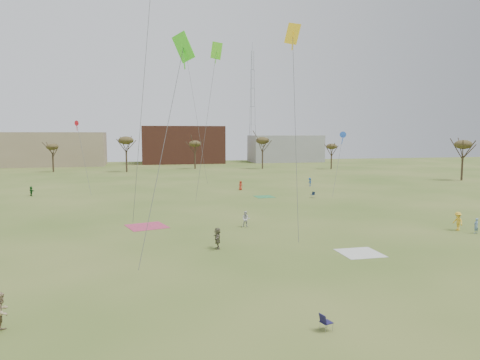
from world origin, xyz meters
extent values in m
plane|color=#39571B|center=(0.00, 0.00, 0.00)|extent=(260.00, 260.00, 0.00)
imported|color=#9D8764|center=(-15.45, -3.48, 0.98)|extent=(0.96, 1.11, 1.97)
imported|color=brown|center=(-2.50, 9.52, 0.90)|extent=(0.69, 1.71, 1.80)
imported|color=gold|center=(22.10, 11.18, 0.93)|extent=(0.74, 1.23, 1.87)
imported|color=#6282A4|center=(22.91, 9.65, 0.75)|extent=(0.61, 0.46, 1.49)
imported|color=silver|center=(1.85, 17.40, 0.82)|extent=(0.94, 0.82, 1.65)
imported|color=#216326|center=(-25.22, 46.96, 0.75)|extent=(1.18, 1.39, 1.50)
imported|color=#B5321F|center=(8.02, 46.87, 0.79)|extent=(0.91, 0.78, 1.59)
imported|color=navy|center=(21.73, 49.64, 0.76)|extent=(0.58, 0.99, 1.53)
cube|color=silver|center=(8.50, 5.59, 0.00)|extent=(3.21, 3.21, 0.03)
cube|color=#B13657|center=(-8.15, 19.97, 0.00)|extent=(4.72, 4.72, 0.03)
cube|color=#2E8146|center=(9.74, 38.10, 0.00)|extent=(2.93, 2.93, 0.03)
cube|color=#18163D|center=(0.06, -6.91, 0.42)|extent=(0.61, 0.61, 0.04)
cube|color=#18163D|center=(-0.16, -6.97, 0.65)|extent=(0.25, 0.52, 0.44)
cube|color=#121F33|center=(16.64, 35.79, 0.42)|extent=(0.68, 0.68, 0.04)
cube|color=#121F33|center=(16.84, 35.90, 0.65)|extent=(0.36, 0.50, 0.44)
cylinder|color=#4C4C51|center=(-8.17, 17.14, 14.45)|extent=(2.73, 1.58, 27.10)
cone|color=blue|center=(20.76, 34.50, 9.46)|extent=(0.95, 0.07, 0.95)
cube|color=blue|center=(20.76, 34.50, 8.86)|extent=(0.08, 0.08, 1.55)
cylinder|color=#4C4C51|center=(19.05, 32.37, 5.18)|extent=(3.47, 4.29, 8.58)
cube|color=#49DF27|center=(-5.45, 6.31, 15.80)|extent=(1.00, 1.00, 1.96)
cube|color=#49DF27|center=(-5.45, 6.31, 15.11)|extent=(0.08, 0.08, 1.76)
cylinder|color=#4C4C51|center=(-7.20, 4.19, 8.35)|extent=(3.55, 4.29, 14.91)
cube|color=yellow|center=(4.65, 11.60, 18.36)|extent=(0.90, 0.90, 1.76)
cube|color=yellow|center=(4.65, 11.60, 17.74)|extent=(0.08, 0.08, 1.59)
cylinder|color=#4C4C51|center=(4.15, 9.15, 9.63)|extent=(1.04, 4.95, 17.47)
cube|color=silver|center=(-0.70, 51.63, 24.59)|extent=(0.72, 0.72, 1.23)
cube|color=silver|center=(-0.70, 51.63, 23.87)|extent=(0.08, 0.08, 1.85)
cylinder|color=#4C4C51|center=(1.02, 50.81, 12.74)|extent=(3.48, 1.69, 23.69)
cone|color=red|center=(-17.83, 44.29, 11.19)|extent=(0.80, 0.06, 0.80)
cube|color=red|center=(-17.83, 44.29, 10.68)|extent=(0.08, 0.08, 1.31)
cylinder|color=#4C4C51|center=(-16.68, 41.50, 6.04)|extent=(2.35, 5.62, 10.30)
cube|color=#66EF27|center=(1.48, 32.54, 20.50)|extent=(1.09, 1.09, 2.15)
cube|color=#66EF27|center=(1.48, 32.54, 19.75)|extent=(0.08, 0.08, 1.93)
cylinder|color=#4C4C51|center=(-0.12, 31.53, 10.70)|extent=(3.25, 2.08, 19.61)
cylinder|color=#3A2B1E|center=(-30.00, 92.00, 2.16)|extent=(0.40, 0.40, 4.32)
ellipsoid|color=#473D1E|center=(-30.00, 92.00, 6.34)|extent=(3.02, 3.02, 1.58)
cylinder|color=#3A2B1E|center=(-12.00, 88.00, 2.70)|extent=(0.40, 0.40, 5.40)
ellipsoid|color=#473D1E|center=(-12.00, 88.00, 7.92)|extent=(3.78, 3.78, 1.98)
cylinder|color=#3A2B1E|center=(6.00, 94.00, 2.34)|extent=(0.40, 0.40, 4.68)
ellipsoid|color=#473D1E|center=(6.00, 94.00, 6.86)|extent=(3.28, 3.28, 1.72)
cylinder|color=#3A2B1E|center=(24.00, 90.00, 2.64)|extent=(0.40, 0.40, 5.28)
ellipsoid|color=#473D1E|center=(24.00, 90.00, 7.74)|extent=(3.70, 3.70, 1.94)
cylinder|color=#3A2B1E|center=(42.00, 85.00, 2.10)|extent=(0.40, 0.40, 4.20)
ellipsoid|color=#473D1E|center=(42.00, 85.00, 6.16)|extent=(2.94, 2.94, 1.54)
cylinder|color=#3A2B1E|center=(56.00, 52.00, 2.52)|extent=(0.40, 0.40, 5.04)
ellipsoid|color=#473D1E|center=(56.00, 52.00, 7.39)|extent=(3.53, 3.53, 1.85)
cube|color=#937F60|center=(-35.00, 115.00, 5.00)|extent=(32.00, 14.00, 10.00)
cube|color=brown|center=(5.00, 120.00, 6.00)|extent=(26.00, 16.00, 12.00)
cube|color=gray|center=(40.00, 118.00, 4.50)|extent=(24.00, 12.00, 9.00)
cylinder|color=#9EA3A8|center=(30.90, 125.00, 19.00)|extent=(0.16, 0.16, 38.00)
cylinder|color=#9EA3A8|center=(29.55, 125.78, 19.00)|extent=(0.16, 0.16, 38.00)
cylinder|color=#9EA3A8|center=(29.55, 124.22, 19.00)|extent=(0.16, 0.16, 38.00)
cylinder|color=#9EA3A8|center=(30.00, 125.00, 39.50)|extent=(0.10, 0.10, 3.00)
camera|label=1|loc=(-8.68, -26.27, 9.64)|focal=33.08mm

